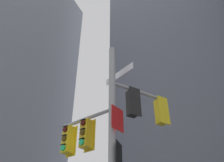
{
  "coord_description": "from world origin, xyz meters",
  "views": [
    {
      "loc": [
        3.02,
        -6.58,
        1.63
      ],
      "look_at": [
        0.1,
        -0.24,
        6.38
      ],
      "focal_mm": 38.36,
      "sensor_mm": 36.0,
      "label": 1
    }
  ],
  "objects": [
    {
      "name": "signal_pole_assembly",
      "position": [
        -0.18,
        0.44,
        4.73
      ],
      "size": [
        3.83,
        2.41,
        8.11
      ],
      "color": "#9EA0A3",
      "rests_on": "ground"
    },
    {
      "name": "building_mid_block",
      "position": [
        1.5,
        20.46,
        21.45
      ],
      "size": [
        15.35,
        15.35,
        42.91
      ],
      "primitive_type": "cube",
      "color": "slate",
      "rests_on": "ground"
    }
  ]
}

